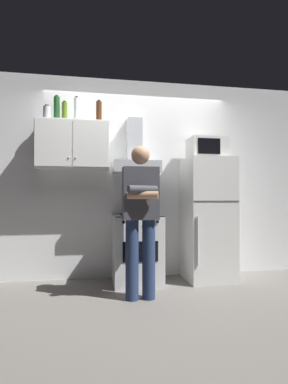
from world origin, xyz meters
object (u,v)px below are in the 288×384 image
upper_cabinet (73,145)px  bottle_vodka_clear (77,110)px  refrigerator (208,219)px  microwave (207,148)px  bottle_olive_oil (65,112)px  stove_oven (137,249)px  bottle_canister_steel (47,113)px  person_standing (140,215)px  bottle_wine_green (57,109)px  bottle_rum_dark (99,112)px  range_hood (135,159)px

upper_cabinet → bottle_vodka_clear: (0.04, 0.00, 0.46)m
refrigerator → bottle_vodka_clear: 2.22m
upper_cabinet → refrigerator: upper_cabinet is taller
refrigerator → microwave: 0.94m
upper_cabinet → bottle_olive_oil: bottle_olive_oil is taller
upper_cabinet → stove_oven: size_ratio=1.03×
refrigerator → bottle_canister_steel: bottle_canister_steel is taller
upper_cabinet → bottle_canister_steel: bottle_canister_steel is taller
microwave → person_standing: microwave is taller
bottle_vodka_clear → microwave: bearing=-3.6°
bottle_wine_green → bottle_vodka_clear: bearing=-9.7°
bottle_rum_dark → bottle_olive_oil: (-0.43, -0.01, -0.02)m
person_standing → refrigerator: bearing=31.2°
person_standing → range_hood: bearing=86.1°
bottle_wine_green → range_hood: bearing=-2.5°
microwave → bottle_vodka_clear: bearing=176.4°
microwave → bottle_olive_oil: (-1.86, 0.13, 0.44)m
bottle_canister_steel → bottle_rum_dark: bearing=5.2°
upper_cabinet → bottle_canister_steel: size_ratio=4.71×
microwave → bottle_olive_oil: bearing=176.0°
stove_oven → refrigerator: 1.02m
refrigerator → bottle_wine_green: bottle_wine_green is taller
upper_cabinet → bottle_vodka_clear: bottle_vodka_clear is taller
refrigerator → person_standing: size_ratio=0.98×
bottle_rum_dark → bottle_wine_green: 0.53m
upper_cabinet → person_standing: bearing=-44.3°
bottle_wine_green → bottle_rum_dark: bearing=-0.9°
person_standing → bottle_wine_green: (-0.96, 0.78, 1.31)m
stove_oven → bottle_rum_dark: size_ratio=2.86×
bottle_rum_dark → bottle_olive_oil: bearing=-178.1°
microwave → bottle_canister_steel: bearing=177.7°
upper_cabinet → stove_oven: 1.55m
stove_oven → bottle_vodka_clear: 1.93m
person_standing → bottle_rum_dark: size_ratio=5.37×
refrigerator → stove_oven: bearing=-180.0°
bottle_wine_green → bottle_canister_steel: 0.15m
range_hood → person_standing: 1.01m
person_standing → bottle_canister_steel: bearing=146.5°
person_standing → bottle_vodka_clear: bottle_vodka_clear is taller
upper_cabinet → range_hood: range_hood is taller
bottle_olive_oil → stove_oven: bearing=-9.2°
upper_cabinet → person_standing: size_ratio=0.55×
refrigerator → bottle_rum_dark: bearing=173.5°
refrigerator → bottle_vodka_clear: (-1.71, 0.13, 1.41)m
person_standing → bottle_olive_oil: size_ratio=6.15×
person_standing → bottle_vodka_clear: bearing=134.0°
range_hood → refrigerator: bearing=-7.5°
range_hood → bottle_wine_green: (-1.01, 0.04, 0.62)m
bottle_wine_green → upper_cabinet: bearing=-12.1°
range_hood → bottle_canister_steel: (-1.12, -0.02, 0.54)m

